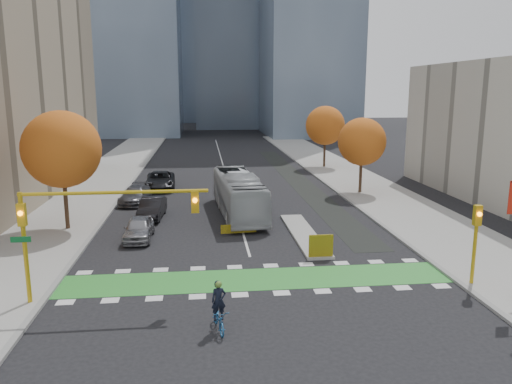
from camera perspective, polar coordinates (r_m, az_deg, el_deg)
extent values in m
plane|color=black|center=(24.58, 0.44, -11.21)|extent=(300.00, 300.00, 0.00)
cube|color=gray|center=(44.88, -20.05, -1.29)|extent=(7.00, 120.00, 0.15)
cube|color=gray|center=(46.43, 14.29, -0.53)|extent=(7.00, 120.00, 0.15)
cube|color=gray|center=(44.17, -15.64, -1.22)|extent=(0.30, 120.00, 0.16)
cube|color=gray|center=(45.34, 10.14, -0.64)|extent=(0.30, 120.00, 0.16)
cube|color=#2D8C30|center=(25.96, 0.06, -9.93)|extent=(20.00, 3.00, 0.01)
cube|color=silver|center=(63.28, -3.73, 2.89)|extent=(0.15, 70.00, 0.01)
cube|color=black|center=(54.32, 4.67, 1.44)|extent=(2.50, 50.00, 0.01)
cube|color=gray|center=(33.55, 5.49, -4.82)|extent=(1.60, 10.00, 0.16)
cube|color=yellow|center=(28.87, 7.43, -6.11)|extent=(1.40, 0.12, 1.30)
cylinder|color=#332114|center=(36.42, -20.97, -0.12)|extent=(0.28, 0.28, 5.25)
sphere|color=#B15D15|center=(35.97, -21.31, 4.57)|extent=(5.20, 5.20, 5.20)
cylinder|color=#332114|center=(47.41, 11.88, 2.53)|extent=(0.28, 0.28, 4.55)
sphere|color=#B15D15|center=(47.08, 12.02, 5.65)|extent=(4.40, 4.40, 4.40)
cylinder|color=#332114|center=(62.77, 7.84, 4.99)|extent=(0.28, 0.28, 4.90)
sphere|color=#B15D15|center=(62.52, 7.91, 7.54)|extent=(4.80, 4.80, 4.80)
cylinder|color=#BF9914|center=(24.38, -24.88, -6.02)|extent=(0.20, 0.20, 5.20)
cylinder|color=#BF9914|center=(22.78, -15.85, -0.05)|extent=(8.20, 0.16, 0.16)
cube|color=#BF9914|center=(23.97, -25.20, -2.37)|extent=(0.35, 0.28, 1.00)
sphere|color=orange|center=(23.79, -25.36, -2.23)|extent=(0.22, 0.22, 0.22)
cube|color=#BF9914|center=(22.56, -6.98, -1.11)|extent=(0.35, 0.28, 1.00)
sphere|color=orange|center=(22.36, -7.00, -0.96)|extent=(0.22, 0.22, 0.22)
cube|color=#0C5926|center=(23.85, -25.30, -4.93)|extent=(0.85, 0.04, 0.25)
cylinder|color=#BF9914|center=(26.70, 23.70, -5.79)|extent=(0.18, 0.18, 4.00)
cube|color=#BF9914|center=(26.30, 23.98, -2.45)|extent=(0.35, 0.28, 1.00)
sphere|color=orange|center=(26.12, 24.20, -2.33)|extent=(0.22, 0.22, 0.22)
imported|color=#1D5184|center=(20.74, -4.26, -14.30)|extent=(0.94, 1.90, 0.96)
imported|color=black|center=(20.40, -4.29, -12.25)|extent=(0.65, 0.49, 1.62)
sphere|color=#597F2D|center=(20.14, -4.32, -10.50)|extent=(0.28, 0.28, 0.28)
imported|color=#ACB0B4|center=(38.58, -1.99, -0.24)|extent=(3.61, 11.86, 3.26)
imported|color=gray|center=(33.24, -13.25, -4.07)|extent=(1.77, 4.32, 1.46)
imported|color=black|center=(38.57, -11.78, -1.80)|extent=(1.95, 4.76, 1.53)
imported|color=#4F4E54|center=(43.88, -13.62, -0.32)|extent=(2.69, 5.25, 1.46)
imported|color=black|center=(49.75, -10.88, 1.30)|extent=(3.03, 6.11, 1.66)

